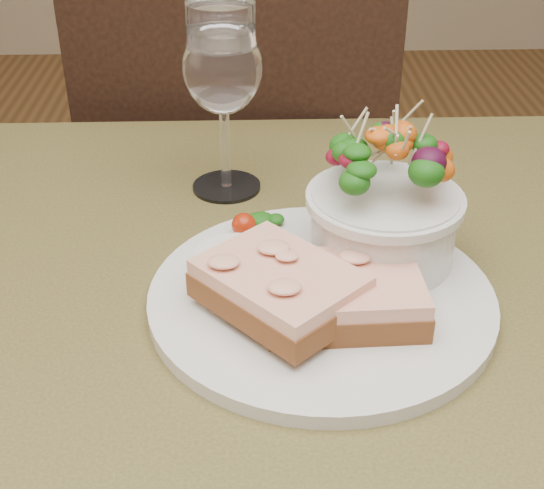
{
  "coord_description": "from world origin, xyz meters",
  "views": [
    {
      "loc": [
        -0.03,
        -0.47,
        1.12
      ],
      "look_at": [
        -0.01,
        0.01,
        0.81
      ],
      "focal_mm": 50.0,
      "sensor_mm": 36.0,
      "label": 1
    }
  ],
  "objects_px": {
    "dinner_plate": "(321,298)",
    "sandwich_front": "(343,294)",
    "salad_bowl": "(385,196)",
    "cafe_table": "(290,412)",
    "chair_far": "(254,311)",
    "wine_glass": "(223,73)",
    "sandwich_back": "(280,287)",
    "ramekin": "(236,271)"
  },
  "relations": [
    {
      "from": "dinner_plate",
      "to": "sandwich_front",
      "type": "distance_m",
      "value": 0.04
    },
    {
      "from": "sandwich_front",
      "to": "salad_bowl",
      "type": "height_order",
      "value": "salad_bowl"
    },
    {
      "from": "cafe_table",
      "to": "chair_far",
      "type": "distance_m",
      "value": 0.71
    },
    {
      "from": "cafe_table",
      "to": "chair_far",
      "type": "xyz_separation_m",
      "value": [
        -0.03,
        0.62,
        -0.36
      ]
    },
    {
      "from": "cafe_table",
      "to": "salad_bowl",
      "type": "height_order",
      "value": "salad_bowl"
    },
    {
      "from": "wine_glass",
      "to": "sandwich_back",
      "type": "bearing_deg",
      "value": -78.91
    },
    {
      "from": "cafe_table",
      "to": "sandwich_back",
      "type": "bearing_deg",
      "value": -143.04
    },
    {
      "from": "dinner_plate",
      "to": "ramekin",
      "type": "bearing_deg",
      "value": 177.94
    },
    {
      "from": "cafe_table",
      "to": "sandwich_front",
      "type": "height_order",
      "value": "sandwich_front"
    },
    {
      "from": "cafe_table",
      "to": "sandwich_back",
      "type": "xyz_separation_m",
      "value": [
        -0.01,
        -0.01,
        0.14
      ]
    },
    {
      "from": "sandwich_front",
      "to": "sandwich_back",
      "type": "xyz_separation_m",
      "value": [
        -0.05,
        0.0,
        0.01
      ]
    },
    {
      "from": "salad_bowl",
      "to": "cafe_table",
      "type": "bearing_deg",
      "value": -139.6
    },
    {
      "from": "cafe_table",
      "to": "wine_glass",
      "type": "distance_m",
      "value": 0.32
    },
    {
      "from": "ramekin",
      "to": "chair_far",
      "type": "bearing_deg",
      "value": 88.43
    },
    {
      "from": "chair_far",
      "to": "wine_glass",
      "type": "bearing_deg",
      "value": 94.16
    },
    {
      "from": "wine_glass",
      "to": "ramekin",
      "type": "bearing_deg",
      "value": -86.77
    },
    {
      "from": "cafe_table",
      "to": "sandwich_front",
      "type": "distance_m",
      "value": 0.14
    },
    {
      "from": "dinner_plate",
      "to": "sandwich_front",
      "type": "xyz_separation_m",
      "value": [
        0.01,
        -0.03,
        0.02
      ]
    },
    {
      "from": "salad_bowl",
      "to": "chair_far",
      "type": "bearing_deg",
      "value": 101.01
    },
    {
      "from": "sandwich_front",
      "to": "dinner_plate",
      "type": "bearing_deg",
      "value": 115.56
    },
    {
      "from": "salad_bowl",
      "to": "dinner_plate",
      "type": "bearing_deg",
      "value": -137.88
    },
    {
      "from": "cafe_table",
      "to": "sandwich_front",
      "type": "relative_size",
      "value": 6.56
    },
    {
      "from": "dinner_plate",
      "to": "salad_bowl",
      "type": "height_order",
      "value": "salad_bowl"
    },
    {
      "from": "ramekin",
      "to": "dinner_plate",
      "type": "bearing_deg",
      "value": -2.06
    },
    {
      "from": "dinner_plate",
      "to": "ramekin",
      "type": "xyz_separation_m",
      "value": [
        -0.07,
        0.0,
        0.03
      ]
    },
    {
      "from": "wine_glass",
      "to": "dinner_plate",
      "type": "bearing_deg",
      "value": -68.58
    },
    {
      "from": "ramekin",
      "to": "sandwich_front",
      "type": "bearing_deg",
      "value": -19.38
    },
    {
      "from": "ramekin",
      "to": "wine_glass",
      "type": "bearing_deg",
      "value": 93.23
    },
    {
      "from": "cafe_table",
      "to": "sandwich_back",
      "type": "height_order",
      "value": "sandwich_back"
    },
    {
      "from": "cafe_table",
      "to": "dinner_plate",
      "type": "bearing_deg",
      "value": 36.33
    },
    {
      "from": "sandwich_front",
      "to": "sandwich_back",
      "type": "relative_size",
      "value": 0.84
    },
    {
      "from": "sandwich_front",
      "to": "wine_glass",
      "type": "relative_size",
      "value": 0.7
    },
    {
      "from": "chair_far",
      "to": "ramekin",
      "type": "relative_size",
      "value": 14.95
    },
    {
      "from": "cafe_table",
      "to": "wine_glass",
      "type": "xyz_separation_m",
      "value": [
        -0.05,
        0.22,
        0.22
      ]
    },
    {
      "from": "cafe_table",
      "to": "dinner_plate",
      "type": "height_order",
      "value": "dinner_plate"
    },
    {
      "from": "ramekin",
      "to": "salad_bowl",
      "type": "bearing_deg",
      "value": 20.92
    },
    {
      "from": "sandwich_back",
      "to": "chair_far",
      "type": "bearing_deg",
      "value": 139.12
    },
    {
      "from": "sandwich_back",
      "to": "wine_glass",
      "type": "xyz_separation_m",
      "value": [
        -0.04,
        0.23,
        0.09
      ]
    },
    {
      "from": "sandwich_back",
      "to": "wine_glass",
      "type": "distance_m",
      "value": 0.25
    },
    {
      "from": "dinner_plate",
      "to": "salad_bowl",
      "type": "relative_size",
      "value": 2.18
    },
    {
      "from": "wine_glass",
      "to": "cafe_table",
      "type": "bearing_deg",
      "value": -76.19
    },
    {
      "from": "sandwich_back",
      "to": "salad_bowl",
      "type": "distance_m",
      "value": 0.12
    }
  ]
}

